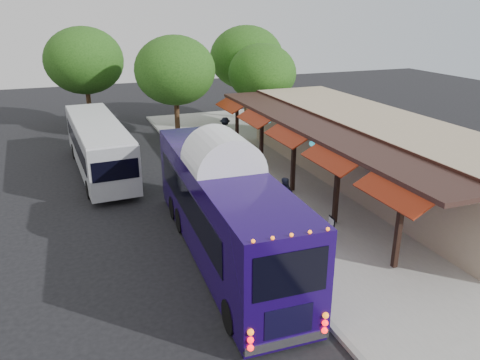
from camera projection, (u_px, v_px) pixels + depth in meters
name	position (u px, v px, depth m)	size (l,w,h in m)	color
ground	(253.00, 241.00, 18.98)	(90.00, 90.00, 0.00)	black
sidewalk	(313.00, 190.00, 24.13)	(10.00, 40.00, 0.15)	#9E9B93
curb	(223.00, 203.00, 22.48)	(0.20, 40.00, 0.16)	gray
station_shelter	(372.00, 150.00, 24.64)	(8.15, 20.00, 3.60)	tan
coach_bus	(223.00, 204.00, 17.30)	(2.93, 12.05, 3.83)	#1B0651
city_bus	(98.00, 144.00, 26.40)	(3.00, 11.16, 2.97)	#969A9F
ped_a	(286.00, 198.00, 20.32)	(0.69, 0.46, 1.90)	black
ped_b	(220.00, 172.00, 24.12)	(0.77, 0.60, 1.59)	black
ped_c	(285.00, 199.00, 20.56)	(1.00, 0.41, 1.70)	black
ped_d	(225.00, 131.00, 31.38)	(1.23, 0.71, 1.90)	black
sign_board	(331.00, 225.00, 18.41)	(0.08, 0.47, 1.04)	black
tree_left	(175.00, 70.00, 32.45)	(5.63, 5.63, 7.21)	#382314
tree_mid	(246.00, 58.00, 37.95)	(5.97, 5.97, 7.64)	#382314
tree_right	(262.00, 73.00, 34.79)	(5.07, 5.07, 6.49)	#382314
tree_far	(84.00, 61.00, 35.75)	(5.97, 5.97, 7.65)	#382314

